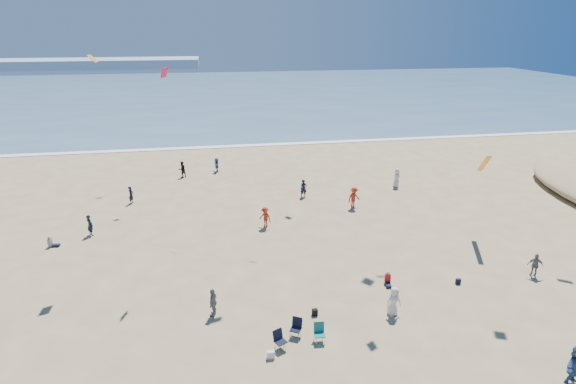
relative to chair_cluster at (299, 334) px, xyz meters
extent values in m
cube|color=#476B84|center=(-2.13, 89.40, -0.47)|extent=(220.00, 100.00, 0.06)
cube|color=white|center=(-2.13, 39.40, -0.46)|extent=(220.00, 1.20, 0.08)
cube|color=#7A8EA8|center=(-62.13, 164.40, 1.10)|extent=(110.00, 20.00, 3.20)
imported|color=black|center=(-13.07, 14.69, 0.32)|extent=(0.69, 0.71, 1.64)
imported|color=#305084|center=(11.38, -4.68, 0.46)|extent=(1.86, 1.12, 1.91)
imported|color=silver|center=(5.52, 1.43, 0.34)|extent=(0.85, 0.59, 1.67)
imported|color=black|center=(4.33, 19.83, 0.33)|extent=(0.62, 0.42, 1.67)
imported|color=slate|center=(15.82, 3.70, 0.28)|extent=(0.99, 0.74, 1.56)
imported|color=#2E4A81|center=(-3.36, 28.90, 0.26)|extent=(0.50, 1.43, 1.53)
imported|color=gray|center=(-4.13, 3.02, 0.32)|extent=(0.68, 1.04, 1.64)
imported|color=silver|center=(13.81, 20.99, 0.42)|extent=(0.61, 0.92, 1.85)
imported|color=#9D2C16|center=(0.05, 13.87, 0.33)|extent=(1.20, 1.20, 1.67)
imported|color=black|center=(-11.03, 20.92, 0.29)|extent=(0.51, 0.65, 1.58)
imported|color=#A92718|center=(8.08, 16.55, 0.43)|extent=(1.38, 1.11, 1.86)
imported|color=black|center=(-6.94, 27.69, 0.34)|extent=(1.03, 0.98, 1.68)
cube|color=silver|center=(-1.52, -0.88, -0.30)|extent=(0.35, 0.20, 0.40)
cube|color=black|center=(1.30, 2.05, -0.31)|extent=(0.30, 0.22, 0.38)
cube|color=black|center=(10.66, 3.67, -0.33)|extent=(0.28, 0.18, 0.34)
cube|color=red|center=(-6.16, 9.65, 11.79)|extent=(0.46, 0.78, 0.59)
cube|color=orange|center=(-10.37, 11.24, 12.51)|extent=(0.45, 0.83, 0.43)
cube|color=orange|center=(15.39, 9.88, 5.07)|extent=(0.35, 2.64, 1.87)
camera|label=1|loc=(-3.65, -18.00, 14.34)|focal=28.00mm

